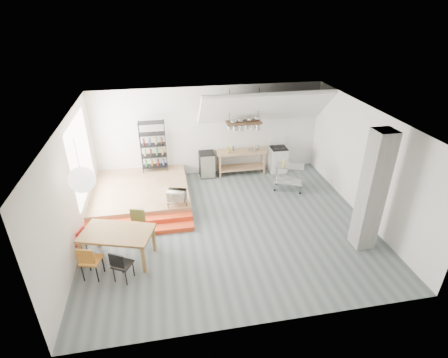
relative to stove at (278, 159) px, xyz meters
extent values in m
plane|color=#515C5E|center=(-2.50, -3.16, -0.48)|extent=(8.00, 8.00, 0.00)
cube|color=silver|center=(-2.50, 0.34, 1.12)|extent=(8.00, 0.04, 3.20)
cube|color=silver|center=(-6.50, -3.16, 1.12)|extent=(0.04, 7.00, 3.20)
cube|color=silver|center=(1.50, -3.16, 1.12)|extent=(0.04, 7.00, 3.20)
cube|color=white|center=(-2.50, -3.16, 2.72)|extent=(8.00, 7.00, 0.02)
cube|color=white|center=(-0.70, -0.26, 2.07)|extent=(4.40, 1.44, 1.32)
cube|color=white|center=(-6.48, -1.66, 1.32)|extent=(0.02, 2.50, 2.20)
cube|color=#926F49|center=(-5.00, -1.16, -0.28)|extent=(3.00, 3.00, 0.40)
cube|color=red|center=(-5.00, -3.11, -0.41)|extent=(3.00, 0.35, 0.13)
cube|color=red|center=(-5.00, -2.76, -0.35)|extent=(3.00, 0.35, 0.27)
cube|color=gray|center=(0.80, -4.66, 1.12)|extent=(0.50, 0.50, 3.20)
cube|color=#926F49|center=(-1.40, -0.01, 0.40)|extent=(1.80, 0.60, 0.06)
cube|color=#926F49|center=(-1.40, -0.01, -0.23)|extent=(1.70, 0.55, 0.04)
cube|color=#926F49|center=(-0.58, 0.21, -0.05)|extent=(0.06, 0.06, 0.86)
cube|color=#926F49|center=(-2.22, 0.21, -0.05)|extent=(0.06, 0.06, 0.86)
cube|color=#926F49|center=(-0.58, -0.23, -0.05)|extent=(0.06, 0.06, 0.86)
cube|color=#926F49|center=(-2.22, -0.23, -0.05)|extent=(0.06, 0.06, 0.86)
cube|color=white|center=(0.00, -0.01, -0.03)|extent=(0.60, 0.60, 0.90)
cube|color=black|center=(0.00, -0.01, 0.44)|extent=(0.58, 0.58, 0.03)
cube|color=white|center=(0.00, 0.27, 0.57)|extent=(0.60, 0.05, 0.25)
cylinder|color=black|center=(0.14, 0.13, 0.46)|extent=(0.18, 0.18, 0.02)
cylinder|color=black|center=(-0.14, 0.13, 0.46)|extent=(0.18, 0.18, 0.02)
cylinder|color=black|center=(0.14, -0.15, 0.46)|extent=(0.18, 0.18, 0.02)
cylinder|color=black|center=(-0.14, -0.15, 0.46)|extent=(0.18, 0.18, 0.02)
cube|color=#3F2719|center=(-1.40, -0.21, 1.57)|extent=(1.20, 0.50, 0.05)
cylinder|color=black|center=(-1.90, -0.21, 2.14)|extent=(0.02, 0.02, 1.15)
cylinder|color=black|center=(-0.90, -0.21, 2.14)|extent=(0.02, 0.02, 1.15)
cylinder|color=silver|center=(-1.90, -0.26, 1.43)|extent=(0.16, 0.16, 0.12)
cylinder|color=silver|center=(-1.70, -0.26, 1.41)|extent=(0.20, 0.20, 0.16)
cylinder|color=silver|center=(-1.50, -0.26, 1.39)|extent=(0.16, 0.16, 0.20)
cylinder|color=silver|center=(-1.30, -0.26, 1.43)|extent=(0.20, 0.20, 0.12)
cylinder|color=silver|center=(-1.10, -0.26, 1.41)|extent=(0.16, 0.16, 0.16)
cylinder|color=silver|center=(-0.90, -0.26, 1.39)|extent=(0.20, 0.20, 0.20)
cylinder|color=black|center=(-4.08, 0.22, 0.82)|extent=(0.02, 0.02, 1.80)
cylinder|color=black|center=(-4.92, 0.22, 0.82)|extent=(0.02, 0.02, 1.80)
cylinder|color=black|center=(-4.08, -0.14, 0.82)|extent=(0.02, 0.02, 1.80)
cylinder|color=black|center=(-4.92, -0.14, 0.82)|extent=(0.02, 0.02, 1.80)
cube|color=black|center=(-4.50, 0.04, 0.07)|extent=(0.88, 0.38, 0.02)
cube|color=black|center=(-4.50, 0.04, 0.47)|extent=(0.88, 0.38, 0.02)
cube|color=black|center=(-4.50, 0.04, 0.87)|extent=(0.88, 0.38, 0.02)
cube|color=black|center=(-4.50, 0.04, 1.27)|extent=(0.88, 0.38, 0.02)
cube|color=black|center=(-4.50, 0.04, 1.67)|extent=(0.88, 0.38, 0.03)
cylinder|color=#317A33|center=(-4.50, 0.04, 0.21)|extent=(0.07, 0.07, 0.24)
cylinder|color=#986219|center=(-4.50, 0.04, 0.61)|extent=(0.07, 0.07, 0.24)
cylinder|color=maroon|center=(-4.50, 0.04, 1.01)|extent=(0.07, 0.07, 0.24)
cube|color=#926F49|center=(-3.90, -2.41, 0.07)|extent=(0.60, 0.40, 0.03)
cylinder|color=black|center=(-3.63, -2.24, -0.01)|extent=(0.02, 0.02, 0.13)
cylinder|color=black|center=(-4.17, -2.24, -0.01)|extent=(0.02, 0.02, 0.13)
cylinder|color=black|center=(-3.63, -2.58, -0.01)|extent=(0.02, 0.02, 0.13)
cylinder|color=black|center=(-4.17, -2.58, -0.01)|extent=(0.02, 0.02, 0.13)
sphere|color=white|center=(-6.02, -3.90, 1.72)|extent=(0.60, 0.60, 0.60)
cube|color=olive|center=(-5.45, -4.08, 0.29)|extent=(1.91, 1.42, 0.06)
cube|color=olive|center=(-4.60, -3.93, -0.11)|extent=(0.09, 0.09, 0.74)
cube|color=olive|center=(-6.05, -3.47, -0.11)|extent=(0.09, 0.09, 0.74)
cube|color=olive|center=(-4.84, -4.70, -0.11)|extent=(0.09, 0.09, 0.74)
cube|color=olive|center=(-6.30, -4.23, -0.11)|extent=(0.09, 0.09, 0.74)
cube|color=#BA701F|center=(-6.01, -4.63, 0.00)|extent=(0.53, 0.53, 0.04)
cube|color=#BA701F|center=(-6.06, -4.81, 0.27)|extent=(0.40, 0.15, 0.37)
cylinder|color=black|center=(-6.22, -4.74, -0.25)|extent=(0.03, 0.03, 0.47)
cylinder|color=black|center=(-5.89, -4.84, -0.25)|extent=(0.03, 0.03, 0.47)
cylinder|color=black|center=(-6.13, -4.41, -0.25)|extent=(0.03, 0.03, 0.47)
cylinder|color=black|center=(-5.80, -4.51, -0.25)|extent=(0.03, 0.03, 0.47)
cube|color=black|center=(-5.30, -4.85, -0.04)|extent=(0.53, 0.53, 0.04)
cube|color=black|center=(-5.38, -5.01, 0.21)|extent=(0.35, 0.21, 0.34)
cylinder|color=black|center=(-5.51, -4.91, -0.26)|extent=(0.03, 0.03, 0.43)
cylinder|color=black|center=(-5.24, -5.06, -0.26)|extent=(0.03, 0.03, 0.43)
cylinder|color=black|center=(-5.36, -4.64, -0.26)|extent=(0.03, 0.03, 0.43)
cylinder|color=black|center=(-5.09, -4.79, -0.26)|extent=(0.03, 0.03, 0.43)
cube|color=olive|center=(-5.04, -3.49, -0.01)|extent=(0.52, 0.52, 0.04)
cube|color=olive|center=(-4.98, -3.31, 0.25)|extent=(0.39, 0.16, 0.36)
cylinder|color=black|center=(-4.83, -3.38, -0.25)|extent=(0.03, 0.03, 0.46)
cylinder|color=black|center=(-5.15, -3.28, -0.25)|extent=(0.03, 0.03, 0.46)
cylinder|color=black|center=(-4.92, -3.70, -0.25)|extent=(0.03, 0.03, 0.46)
cylinder|color=black|center=(-5.24, -3.60, -0.25)|extent=(0.03, 0.03, 0.46)
cube|color=red|center=(-6.51, -3.74, -0.07)|extent=(0.46, 0.46, 0.04)
cube|color=red|center=(-6.35, -3.80, 0.15)|extent=(0.15, 0.34, 0.32)
cylinder|color=black|center=(-6.42, -3.93, -0.28)|extent=(0.03, 0.03, 0.40)
cylinder|color=black|center=(-6.32, -3.65, -0.28)|extent=(0.03, 0.03, 0.40)
cylinder|color=black|center=(-6.69, -3.83, -0.28)|extent=(0.03, 0.03, 0.40)
cylinder|color=black|center=(-6.60, -3.56, -0.28)|extent=(0.03, 0.03, 0.40)
cube|color=silver|center=(-0.10, -1.49, 0.41)|extent=(1.04, 0.84, 0.04)
cube|color=silver|center=(-0.10, -1.49, -0.18)|extent=(1.04, 0.84, 0.03)
cylinder|color=silver|center=(0.38, -1.46, -0.03)|extent=(0.03, 0.03, 0.87)
sphere|color=black|center=(0.38, -1.46, -0.44)|extent=(0.08, 0.08, 0.08)
cylinder|color=silver|center=(-0.39, -1.11, -0.03)|extent=(0.03, 0.03, 0.87)
sphere|color=black|center=(-0.39, -1.11, -0.44)|extent=(0.08, 0.08, 0.08)
cylinder|color=silver|center=(0.19, -1.87, -0.03)|extent=(0.03, 0.03, 0.87)
sphere|color=black|center=(0.19, -1.87, -0.44)|extent=(0.08, 0.08, 0.08)
cylinder|color=silver|center=(-0.58, -1.51, -0.03)|extent=(0.03, 0.03, 0.87)
sphere|color=black|center=(-0.58, -1.51, -0.44)|extent=(0.08, 0.08, 0.08)
cube|color=black|center=(-2.66, 0.04, -0.02)|extent=(0.54, 0.54, 0.92)
imported|color=beige|center=(-3.90, -2.41, 0.23)|extent=(0.62, 0.51, 0.29)
imported|color=silver|center=(-1.06, -0.06, 0.46)|extent=(0.31, 0.31, 0.06)
camera|label=1|loc=(-4.14, -11.31, 5.39)|focal=28.00mm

